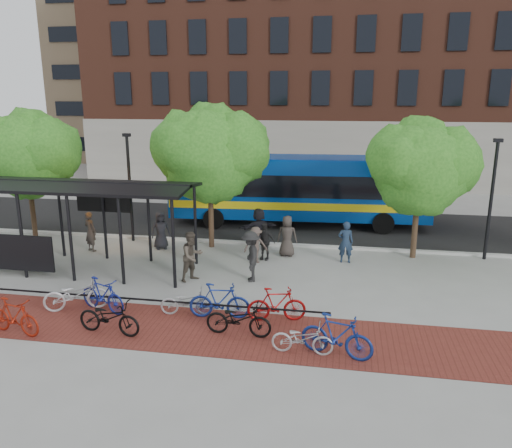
% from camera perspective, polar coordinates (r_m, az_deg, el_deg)
% --- Properties ---
extents(ground, '(160.00, 160.00, 0.00)m').
position_cam_1_polar(ground, '(19.61, 0.93, -5.85)').
color(ground, '#9E9E99').
rests_on(ground, ground).
extents(asphalt_street, '(160.00, 8.00, 0.01)m').
position_cam_1_polar(asphalt_street, '(27.19, 3.62, -0.03)').
color(asphalt_street, black).
rests_on(asphalt_street, ground).
extents(curb, '(160.00, 0.25, 0.12)m').
position_cam_1_polar(curb, '(23.35, 2.50, -2.33)').
color(curb, '#B7B7B2').
rests_on(curb, ground).
extents(brick_strip, '(24.00, 3.00, 0.01)m').
position_cam_1_polar(brick_strip, '(15.61, -9.50, -11.62)').
color(brick_strip, maroon).
rests_on(brick_strip, ground).
extents(bike_rack_rail, '(12.00, 0.05, 0.95)m').
position_cam_1_polar(bike_rack_rail, '(16.81, -12.72, -9.82)').
color(bike_rack_rail, black).
rests_on(bike_rack_rail, ground).
extents(building_brick, '(55.00, 14.00, 20.00)m').
position_cam_1_polar(building_brick, '(44.83, 20.15, 17.76)').
color(building_brick, brown).
rests_on(building_brick, ground).
extents(building_tower, '(22.00, 22.00, 30.00)m').
position_cam_1_polar(building_tower, '(61.69, -8.49, 22.01)').
color(building_tower, '#7A664C').
rests_on(building_tower, ground).
extents(bus_shelter, '(10.60, 3.07, 3.60)m').
position_cam_1_polar(bus_shelter, '(21.19, -21.56, 3.09)').
color(bus_shelter, black).
rests_on(bus_shelter, ground).
extents(tree_a, '(4.90, 4.00, 6.18)m').
position_cam_1_polar(tree_a, '(26.24, -24.59, 7.57)').
color(tree_a, '#382619').
rests_on(tree_a, ground).
extents(tree_b, '(5.15, 4.20, 6.47)m').
position_cam_1_polar(tree_b, '(22.40, -5.07, 8.41)').
color(tree_b, '#382619').
rests_on(tree_b, ground).
extents(tree_c, '(4.66, 3.80, 5.92)m').
position_cam_1_polar(tree_c, '(21.92, 18.47, 6.52)').
color(tree_c, '#382619').
rests_on(tree_c, ground).
extents(lamp_post_left, '(0.35, 0.20, 5.12)m').
position_cam_1_polar(lamp_post_left, '(24.25, -14.24, 4.40)').
color(lamp_post_left, black).
rests_on(lamp_post_left, ground).
extents(lamp_post_right, '(0.35, 0.20, 5.12)m').
position_cam_1_polar(lamp_post_right, '(22.96, 25.32, 2.89)').
color(lamp_post_right, black).
rests_on(lamp_post_right, ground).
extents(bus, '(13.75, 3.87, 3.67)m').
position_cam_1_polar(bus, '(26.82, 4.87, 4.34)').
color(bus, '#083A95').
rests_on(bus, ground).
extents(bike_1, '(1.92, 0.90, 1.11)m').
position_cam_1_polar(bike_1, '(16.43, -25.92, -9.47)').
color(bike_1, maroon).
rests_on(bike_1, ground).
extents(bike_2, '(2.17, 1.50, 1.08)m').
position_cam_1_polar(bike_2, '(17.41, -19.87, -7.57)').
color(bike_2, '#B9B9BC').
rests_on(bike_2, ground).
extents(bike_3, '(1.95, 1.17, 1.13)m').
position_cam_1_polar(bike_3, '(17.02, -17.14, -7.75)').
color(bike_3, navy).
rests_on(bike_3, ground).
extents(bike_4, '(2.06, 0.94, 1.05)m').
position_cam_1_polar(bike_4, '(15.46, -16.45, -10.18)').
color(bike_4, black).
rests_on(bike_4, ground).
extents(bike_6, '(1.77, 0.86, 0.89)m').
position_cam_1_polar(bike_6, '(16.23, -7.90, -8.77)').
color(bike_6, '#A09FA2').
rests_on(bike_6, ground).
extents(bike_7, '(1.97, 0.72, 1.16)m').
position_cam_1_polar(bike_7, '(15.84, -4.20, -8.76)').
color(bike_7, navy).
rests_on(bike_7, ground).
extents(bike_8, '(1.99, 0.79, 1.03)m').
position_cam_1_polar(bike_8, '(14.77, -2.01, -10.79)').
color(bike_8, black).
rests_on(bike_8, ground).
extents(bike_9, '(1.90, 0.88, 1.10)m').
position_cam_1_polar(bike_9, '(15.64, 2.37, -9.16)').
color(bike_9, maroon).
rests_on(bike_9, ground).
extents(bike_10, '(1.70, 0.62, 0.89)m').
position_cam_1_polar(bike_10, '(13.90, 5.31, -12.90)').
color(bike_10, '#ACACAE').
rests_on(bike_10, ground).
extents(bike_11, '(2.08, 1.08, 1.20)m').
position_cam_1_polar(bike_11, '(13.80, 9.22, -12.51)').
color(bike_11, navy).
rests_on(bike_11, ground).
extents(pedestrian_0, '(1.02, 0.91, 1.75)m').
position_cam_1_polar(pedestrian_0, '(23.06, -10.84, -0.70)').
color(pedestrian_0, black).
rests_on(pedestrian_0, ground).
extents(pedestrian_1, '(0.78, 0.68, 1.81)m').
position_cam_1_polar(pedestrian_1, '(23.53, -18.40, -0.81)').
color(pedestrian_1, '#3D3631').
rests_on(pedestrian_1, ground).
extents(pedestrian_3, '(1.15, 0.93, 1.55)m').
position_cam_1_polar(pedestrian_3, '(20.76, -0.05, -2.42)').
color(pedestrian_3, '#4C3F38').
rests_on(pedestrian_3, ground).
extents(pedestrian_4, '(1.00, 0.57, 1.61)m').
position_cam_1_polar(pedestrian_4, '(21.18, 0.97, -1.99)').
color(pedestrian_4, black).
rests_on(pedestrian_4, ground).
extents(pedestrian_5, '(1.85, 1.29, 1.92)m').
position_cam_1_polar(pedestrian_5, '(22.54, 0.31, -0.56)').
color(pedestrian_5, black).
rests_on(pedestrian_5, ground).
extents(pedestrian_6, '(0.88, 0.58, 1.80)m').
position_cam_1_polar(pedestrian_6, '(21.66, 3.58, -1.38)').
color(pedestrian_6, '#36302B').
rests_on(pedestrian_6, ground).
extents(pedestrian_7, '(0.67, 0.46, 1.77)m').
position_cam_1_polar(pedestrian_7, '(21.13, 10.20, -2.04)').
color(pedestrian_7, '#1D2E45').
rests_on(pedestrian_7, ground).
extents(pedestrian_8, '(1.13, 1.18, 1.91)m').
position_cam_1_polar(pedestrian_8, '(18.91, -7.31, -3.69)').
color(pedestrian_8, '#4C4439').
rests_on(pedestrian_8, ground).
extents(pedestrian_9, '(1.02, 1.40, 1.94)m').
position_cam_1_polar(pedestrian_9, '(18.72, -0.62, -3.71)').
color(pedestrian_9, black).
rests_on(pedestrian_9, ground).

